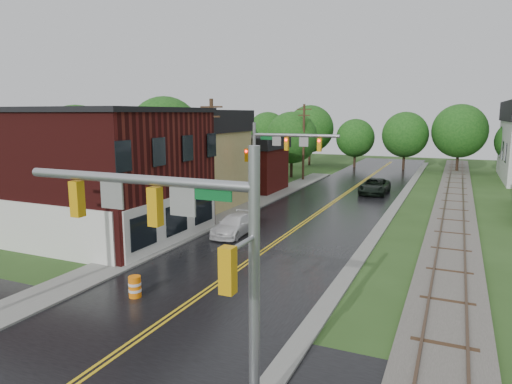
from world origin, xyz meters
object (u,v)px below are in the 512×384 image
Objects in this scene: utility_pole_c at (304,141)px; traffic_signal_near at (180,229)px; utility_pole_b at (212,157)px; suv_dark at (375,186)px; tree_left_c at (235,143)px; construction_barrel at (135,287)px; tree_left_b at (166,135)px; traffic_signal_far at (278,150)px; tree_left_e at (293,139)px; brick_building at (85,171)px; pickup_white at (234,225)px; tree_left_a at (78,147)px.

traffic_signal_near is at bearing -76.26° from utility_pole_c.
utility_pole_b is 18.93m from suv_dark.
construction_barrel is at bearing -70.78° from tree_left_c.
tree_left_b reaches higher than traffic_signal_near.
traffic_signal_near is 1.00× the size of traffic_signal_far.
tree_left_b is 9.03m from tree_left_c.
construction_barrel is at bearing 138.14° from traffic_signal_near.
traffic_signal_near reaches higher than suv_dark.
utility_pole_b is at bearing -85.10° from tree_left_e.
tree_left_b reaches higher than brick_building.
tree_left_b is 1.19× the size of tree_left_e.
utility_pole_c is 11.90m from suv_dark.
utility_pole_c reaches higher than tree_left_c.
pickup_white is (-6.67, 16.44, -4.32)m from traffic_signal_near.
tree_left_e is at bearing 105.68° from traffic_signal_near.
traffic_signal_near is at bearing -88.31° from suv_dark.
pickup_white is 11.12m from construction_barrel.
utility_pole_c is (0.00, 22.00, 0.00)m from utility_pole_b.
utility_pole_c is 1.04× the size of tree_left_a.
tree_left_e is 8.49× the size of construction_barrel.
tree_left_c reaches higher than suv_dark.
tree_left_e reaches higher than suv_dark.
traffic_signal_near is 0.76× the size of tree_left_b.
tree_left_c is 7.82m from tree_left_e.
construction_barrel is (0.70, -11.09, -0.17)m from pickup_white.
construction_barrel is at bearing -37.46° from brick_building.
utility_pole_c reaches higher than pickup_white.
utility_pole_b is 9.36× the size of construction_barrel.
suv_dark is (-0.84, 35.92, -4.21)m from traffic_signal_near.
traffic_signal_near reaches higher than pickup_white.
tree_left_a is at bearing -101.31° from tree_left_b.
tree_left_b is 29.42m from construction_barrel.
utility_pole_b is at bearing 106.36° from construction_barrel.
tree_left_b is at bearing 138.14° from utility_pole_b.
tree_left_a is at bearing -179.55° from utility_pole_b.
tree_left_c is at bearing 109.22° from construction_barrel.
traffic_signal_far is at bearing 17.30° from tree_left_a.
tree_left_e is at bearing 83.29° from brick_building.
suv_dark is (6.10, 10.93, -4.21)m from traffic_signal_far.
utility_pole_b is at bearing -120.29° from suv_dark.
tree_left_e is (9.00, 14.00, -0.90)m from tree_left_b.
tree_left_a is at bearing 167.02° from pickup_white.
traffic_signal_near and traffic_signal_far have the same top height.
tree_left_c is (-7.05, -4.10, -0.21)m from utility_pole_c.
pickup_white is (9.28, 3.44, -3.50)m from brick_building.
tree_left_b is at bearing 78.69° from tree_left_a.
brick_building reaches higher than traffic_signal_near.
traffic_signal_near is 0.85× the size of tree_left_a.
tree_left_b reaches higher than tree_left_c.
utility_pole_b is at bearing 117.19° from traffic_signal_near.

